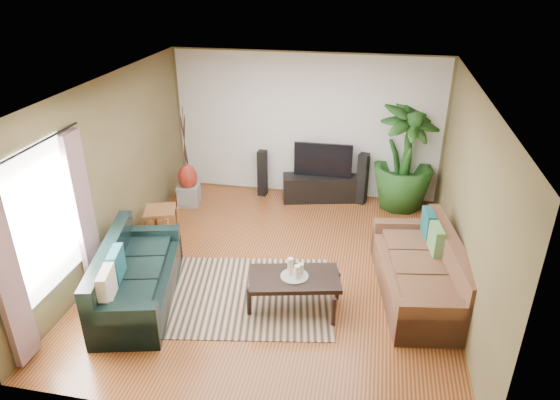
% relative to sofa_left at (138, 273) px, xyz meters
% --- Properties ---
extents(floor, '(5.50, 5.50, 0.00)m').
position_rel_sofa_left_xyz_m(floor, '(1.66, 1.06, -0.42)').
color(floor, '#9B5428').
rests_on(floor, ground).
extents(ceiling, '(5.50, 5.50, 0.00)m').
position_rel_sofa_left_xyz_m(ceiling, '(1.66, 1.06, 2.28)').
color(ceiling, white).
rests_on(ceiling, ground).
extents(wall_back, '(5.00, 0.00, 5.00)m').
position_rel_sofa_left_xyz_m(wall_back, '(1.66, 3.81, 0.93)').
color(wall_back, brown).
rests_on(wall_back, ground).
extents(wall_front, '(5.00, 0.00, 5.00)m').
position_rel_sofa_left_xyz_m(wall_front, '(1.66, -1.69, 0.93)').
color(wall_front, brown).
rests_on(wall_front, ground).
extents(wall_left, '(0.00, 5.50, 5.50)m').
position_rel_sofa_left_xyz_m(wall_left, '(-0.84, 1.06, 0.92)').
color(wall_left, brown).
rests_on(wall_left, ground).
extents(wall_right, '(0.00, 5.50, 5.50)m').
position_rel_sofa_left_xyz_m(wall_right, '(4.16, 1.06, 0.92)').
color(wall_right, brown).
rests_on(wall_right, ground).
extents(backwall_panel, '(4.90, 0.00, 4.90)m').
position_rel_sofa_left_xyz_m(backwall_panel, '(1.66, 3.80, 0.93)').
color(backwall_panel, white).
rests_on(backwall_panel, ground).
extents(window_pane, '(0.00, 1.80, 1.80)m').
position_rel_sofa_left_xyz_m(window_pane, '(-0.82, -0.54, 0.97)').
color(window_pane, white).
rests_on(window_pane, ground).
extents(curtain_near, '(0.08, 0.35, 2.20)m').
position_rel_sofa_left_xyz_m(curtain_near, '(-0.77, -1.29, 0.72)').
color(curtain_near, gray).
rests_on(curtain_near, ground).
extents(curtain_far, '(0.08, 0.35, 2.20)m').
position_rel_sofa_left_xyz_m(curtain_far, '(-0.77, 0.21, 0.72)').
color(curtain_far, gray).
rests_on(curtain_far, ground).
extents(curtain_rod, '(0.03, 1.90, 0.03)m').
position_rel_sofa_left_xyz_m(curtain_rod, '(-0.77, -0.54, 1.87)').
color(curtain_rod, black).
rests_on(curtain_rod, ground).
extents(sofa_left, '(1.30, 2.14, 0.85)m').
position_rel_sofa_left_xyz_m(sofa_left, '(0.00, 0.00, 0.00)').
color(sofa_left, black).
rests_on(sofa_left, floor).
extents(sofa_right, '(1.29, 2.27, 0.85)m').
position_rel_sofa_left_xyz_m(sofa_right, '(3.65, 0.85, 0.00)').
color(sofa_right, brown).
rests_on(sofa_right, floor).
extents(area_rug, '(2.84, 2.22, 0.01)m').
position_rel_sofa_left_xyz_m(area_rug, '(1.24, 0.34, -0.42)').
color(area_rug, tan).
rests_on(area_rug, floor).
extents(coffee_table, '(1.27, 0.87, 0.48)m').
position_rel_sofa_left_xyz_m(coffee_table, '(2.05, 0.25, -0.19)').
color(coffee_table, black).
rests_on(coffee_table, floor).
extents(candle_tray, '(0.36, 0.36, 0.02)m').
position_rel_sofa_left_xyz_m(candle_tray, '(2.05, 0.25, 0.06)').
color(candle_tray, gray).
rests_on(candle_tray, coffee_table).
extents(candle_tall, '(0.07, 0.07, 0.23)m').
position_rel_sofa_left_xyz_m(candle_tall, '(1.99, 0.28, 0.18)').
color(candle_tall, beige).
rests_on(candle_tall, candle_tray).
extents(candle_mid, '(0.07, 0.07, 0.18)m').
position_rel_sofa_left_xyz_m(candle_mid, '(2.09, 0.21, 0.16)').
color(candle_mid, white).
rests_on(candle_mid, candle_tray).
extents(candle_short, '(0.07, 0.07, 0.15)m').
position_rel_sofa_left_xyz_m(candle_short, '(2.12, 0.31, 0.14)').
color(candle_short, beige).
rests_on(candle_short, candle_tray).
extents(tv_stand, '(1.52, 0.76, 0.49)m').
position_rel_sofa_left_xyz_m(tv_stand, '(2.02, 3.56, -0.18)').
color(tv_stand, black).
rests_on(tv_stand, floor).
extents(television, '(1.07, 0.06, 0.63)m').
position_rel_sofa_left_xyz_m(television, '(2.02, 3.56, 0.38)').
color(television, black).
rests_on(television, tv_stand).
extents(speaker_left, '(0.17, 0.19, 0.90)m').
position_rel_sofa_left_xyz_m(speaker_left, '(0.87, 3.56, 0.02)').
color(speaker_left, black).
rests_on(speaker_left, floor).
extents(speaker_right, '(0.22, 0.24, 0.98)m').
position_rel_sofa_left_xyz_m(speaker_right, '(2.76, 3.56, 0.06)').
color(speaker_right, black).
rests_on(speaker_right, floor).
extents(potted_plant, '(1.50, 1.50, 1.94)m').
position_rel_sofa_left_xyz_m(potted_plant, '(3.47, 3.56, 0.54)').
color(potted_plant, '#1E4B19').
rests_on(potted_plant, floor).
extents(plant_pot, '(0.36, 0.36, 0.28)m').
position_rel_sofa_left_xyz_m(plant_pot, '(3.47, 3.56, -0.29)').
color(plant_pot, black).
rests_on(plant_pot, floor).
extents(pedestal, '(0.43, 0.43, 0.38)m').
position_rel_sofa_left_xyz_m(pedestal, '(-0.38, 2.88, -0.24)').
color(pedestal, gray).
rests_on(pedestal, floor).
extents(vase, '(0.35, 0.35, 0.48)m').
position_rel_sofa_left_xyz_m(vase, '(-0.38, 2.88, 0.13)').
color(vase, maroon).
rests_on(vase, pedestal).
extents(side_table, '(0.60, 0.60, 0.51)m').
position_rel_sofa_left_xyz_m(side_table, '(-0.39, 1.66, -0.17)').
color(side_table, brown).
rests_on(side_table, floor).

